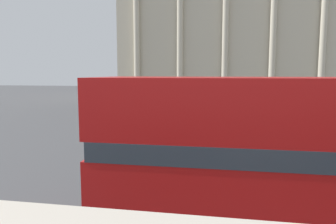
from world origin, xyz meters
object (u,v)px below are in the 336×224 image
object	(u,v)px
plaza_building_left	(226,23)
pedestrian_grey	(262,138)
traffic_light_far	(227,100)
traffic_light_mid	(313,113)
double_decker_bus	(319,160)

from	to	relation	value
plaza_building_left	pedestrian_grey	xyz separation A→B (m)	(2.27, -39.61, -11.46)
plaza_building_left	traffic_light_far	size ratio (longest dim) A/B	9.85
traffic_light_mid	traffic_light_far	xyz separation A→B (m)	(-4.51, 7.06, -0.01)
plaza_building_left	traffic_light_far	bearing A→B (deg)	-89.11
traffic_light_far	pedestrian_grey	xyz separation A→B (m)	(1.78, -8.31, -1.20)
plaza_building_left	traffic_light_mid	bearing A→B (deg)	-82.58
pedestrian_grey	traffic_light_far	bearing A→B (deg)	74.27
traffic_light_mid	traffic_light_far	bearing A→B (deg)	122.58
plaza_building_left	pedestrian_grey	distance (m)	41.30
traffic_light_mid	pedestrian_grey	size ratio (longest dim) A/B	1.89
plaza_building_left	traffic_light_far	distance (m)	32.95
double_decker_bus	traffic_light_far	distance (m)	17.72
plaza_building_left	traffic_light_far	xyz separation A→B (m)	(0.48, -31.31, -10.26)
double_decker_bus	pedestrian_grey	bearing A→B (deg)	93.06
plaza_building_left	traffic_light_mid	size ratio (longest dim) A/B	9.81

